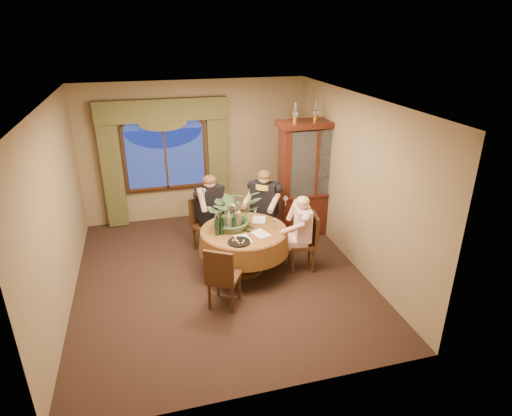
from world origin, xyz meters
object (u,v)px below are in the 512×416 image
object	(u,v)px
chair_back	(207,225)
person_back	(210,213)
wine_bottle_2	(222,224)
wine_bottle_4	(229,221)
dining_table	(244,250)
person_scarf	(264,208)
oil_lamp_left	(295,112)
oil_lamp_center	(316,111)
wine_bottle_0	(234,224)
wine_bottle_1	(217,220)
centerpiece_plant	(233,193)
oil_lamp_right	(336,110)
chair_front_left	(224,276)
person_pink	(302,233)
wine_bottle_3	(217,225)
china_cabinet	(312,179)
chair_right	(302,242)
olive_bowl	(249,229)
wine_bottle_5	(220,217)
chair_back_right	(261,221)

from	to	relation	value
chair_back	person_back	world-z (taller)	person_back
wine_bottle_2	wine_bottle_4	bearing A→B (deg)	36.96
dining_table	person_scarf	distance (m)	1.02
oil_lamp_left	oil_lamp_center	xyz separation A→B (m)	(0.38, 0.00, 0.00)
wine_bottle_0	wine_bottle_1	bearing A→B (deg)	141.45
oil_lamp_left	person_back	bearing A→B (deg)	-173.92
centerpiece_plant	wine_bottle_4	world-z (taller)	centerpiece_plant
wine_bottle_0	wine_bottle_4	world-z (taller)	same
wine_bottle_0	oil_lamp_right	bearing A→B (deg)	28.55
oil_lamp_left	person_scarf	xyz separation A→B (m)	(-0.64, -0.30, -1.63)
chair_front_left	wine_bottle_4	distance (m)	1.01
person_pink	person_scarf	world-z (taller)	person_scarf
wine_bottle_2	person_back	bearing A→B (deg)	91.47
wine_bottle_1	wine_bottle_3	world-z (taller)	same
chair_front_left	wine_bottle_3	world-z (taller)	wine_bottle_3
china_cabinet	wine_bottle_4	size ratio (longest dim) A/B	6.64
chair_right	person_scarf	world-z (taller)	person_scarf
china_cabinet	centerpiece_plant	distance (m)	1.96
olive_bowl	wine_bottle_4	distance (m)	0.35
chair_front_left	centerpiece_plant	distance (m)	1.35
person_back	wine_bottle_5	world-z (taller)	person_back
wine_bottle_0	chair_right	bearing A→B (deg)	-4.17
wine_bottle_2	centerpiece_plant	bearing A→B (deg)	42.36
chair_back	wine_bottle_0	world-z (taller)	wine_bottle_0
oil_lamp_right	person_pink	xyz separation A→B (m)	(-1.02, -1.24, -1.72)
wine_bottle_2	wine_bottle_5	xyz separation A→B (m)	(0.02, 0.30, 0.00)
chair_front_left	wine_bottle_1	distance (m)	1.03
person_back	wine_bottle_1	world-z (taller)	person_back
china_cabinet	chair_front_left	world-z (taller)	china_cabinet
china_cabinet	wine_bottle_1	xyz separation A→B (m)	(-1.99, -0.97, -0.18)
person_back	centerpiece_plant	distance (m)	1.02
oil_lamp_right	centerpiece_plant	bearing A→B (deg)	-156.26
oil_lamp_left	chair_back_right	size ratio (longest dim) A/B	0.35
dining_table	chair_right	distance (m)	0.95
oil_lamp_right	chair_front_left	size ratio (longest dim) A/B	0.35
chair_back_right	dining_table	bearing A→B (deg)	90.00
china_cabinet	centerpiece_plant	world-z (taller)	china_cabinet
centerpiece_plant	oil_lamp_center	bearing A→B (deg)	28.24
dining_table	wine_bottle_1	bearing A→B (deg)	166.83
china_cabinet	person_back	distance (m)	2.02
china_cabinet	oil_lamp_left	xyz separation A→B (m)	(-0.38, 0.00, 1.27)
chair_right	wine_bottle_4	distance (m)	1.26
wine_bottle_3	centerpiece_plant	bearing A→B (deg)	36.98
oil_lamp_left	wine_bottle_5	size ratio (longest dim) A/B	1.03
person_scarf	oil_lamp_right	bearing A→B (deg)	-131.70
dining_table	oil_lamp_center	world-z (taller)	oil_lamp_center
centerpiece_plant	oil_lamp_right	bearing A→B (deg)	23.74
china_cabinet	chair_back_right	world-z (taller)	china_cabinet
wine_bottle_4	chair_front_left	bearing A→B (deg)	-106.68
person_pink	person_back	world-z (taller)	person_back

